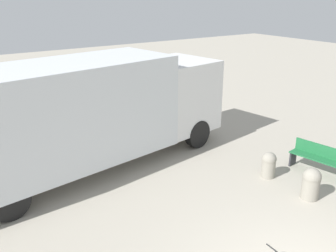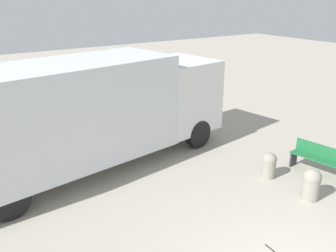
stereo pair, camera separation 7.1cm
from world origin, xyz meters
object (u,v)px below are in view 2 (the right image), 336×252
(delivery_truck, at_px, (88,111))
(bollard_near_bench, at_px, (311,183))
(park_bench, at_px, (325,160))
(bollard_far_bench, at_px, (269,164))

(delivery_truck, distance_m, bollard_near_bench, 6.19)
(delivery_truck, xyz_separation_m, park_bench, (5.28, -4.03, -1.28))
(bollard_near_bench, distance_m, bollard_far_bench, 1.38)
(park_bench, bearing_deg, delivery_truck, 43.34)
(park_bench, distance_m, bollard_near_bench, 1.55)
(bollard_near_bench, relative_size, bollard_far_bench, 1.12)
(park_bench, relative_size, bollard_near_bench, 2.35)
(bollard_near_bench, bearing_deg, park_bench, 23.54)
(delivery_truck, relative_size, park_bench, 4.70)
(delivery_truck, xyz_separation_m, bollard_near_bench, (3.87, -4.65, -1.32))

